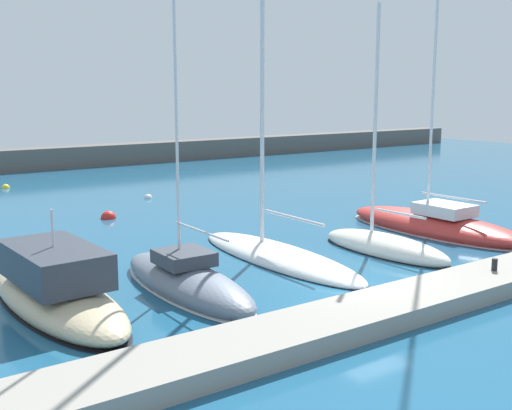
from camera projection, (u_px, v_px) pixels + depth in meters
ground_plane at (364, 292)px, 21.88m from camera, size 120.00×120.00×0.00m
dock_pier at (414, 301)px, 20.08m from camera, size 25.51×2.33×0.58m
breakwater_seawall at (22, 160)px, 54.76m from camera, size 108.00×2.37×1.87m
motorboat_sand_nearest at (55, 290)px, 20.17m from camera, size 3.11×9.11×3.54m
sailboat_slate_second at (186, 280)px, 22.02m from camera, size 2.50×8.14×15.05m
sailboat_white_third at (277, 254)px, 26.11m from camera, size 2.60×10.17×17.70m
sailboat_ivory_fourth at (385, 246)px, 27.20m from camera, size 2.31×6.72×10.75m
sailboat_red_fifth at (434, 223)px, 31.18m from camera, size 3.51×10.18×20.85m
mooring_buoy_red at (109, 218)px, 34.45m from camera, size 0.83×0.83×0.83m
mooring_buoy_yellow at (6, 188)px, 45.12m from camera, size 0.57×0.57×0.57m
mooring_buoy_white at (148, 198)px, 40.90m from camera, size 0.52×0.52×0.52m
dock_bollard at (495, 265)px, 22.37m from camera, size 0.20×0.20×0.44m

